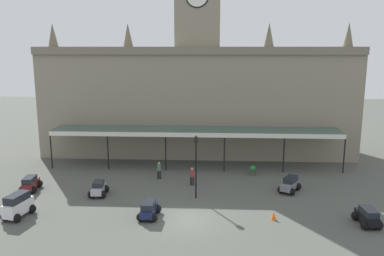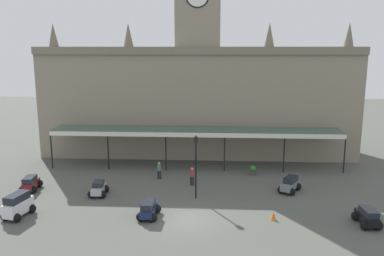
{
  "view_description": "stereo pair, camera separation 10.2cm",
  "coord_description": "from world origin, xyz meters",
  "px_view_note": "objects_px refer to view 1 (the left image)",
  "views": [
    {
      "loc": [
        1.7,
        -26.47,
        12.15
      ],
      "look_at": [
        0.0,
        6.13,
        5.49
      ],
      "focal_mm": 37.14,
      "sensor_mm": 36.0,
      "label": 1
    },
    {
      "loc": [
        1.8,
        -26.47,
        12.15
      ],
      "look_at": [
        0.0,
        6.13,
        5.49
      ],
      "focal_mm": 37.14,
      "sensor_mm": 36.0,
      "label": 2
    }
  ],
  "objects_px": {
    "car_grey_estate": "(290,185)",
    "traffic_cone": "(274,216)",
    "planter_by_canopy": "(253,170)",
    "car_maroon_estate": "(31,184)",
    "pedestrian_near_entrance": "(192,176)",
    "pedestrian_beside_cars": "(159,170)",
    "car_white_van": "(18,206)",
    "car_black_estate": "(367,217)",
    "car_silver_sedan": "(99,189)",
    "victorian_lamppost": "(196,160)",
    "car_navy_estate": "(149,210)"
  },
  "relations": [
    {
      "from": "car_silver_sedan",
      "to": "pedestrian_beside_cars",
      "type": "relative_size",
      "value": 1.26
    },
    {
      "from": "pedestrian_beside_cars",
      "to": "car_maroon_estate",
      "type": "bearing_deg",
      "value": -161.44
    },
    {
      "from": "car_maroon_estate",
      "to": "traffic_cone",
      "type": "height_order",
      "value": "car_maroon_estate"
    },
    {
      "from": "car_maroon_estate",
      "to": "car_grey_estate",
      "type": "xyz_separation_m",
      "value": [
        22.33,
        0.91,
        0.0
      ]
    },
    {
      "from": "car_black_estate",
      "to": "car_grey_estate",
      "type": "bearing_deg",
      "value": 123.06
    },
    {
      "from": "car_navy_estate",
      "to": "pedestrian_near_entrance",
      "type": "xyz_separation_m",
      "value": [
        2.77,
        6.95,
        0.34
      ]
    },
    {
      "from": "car_grey_estate",
      "to": "planter_by_canopy",
      "type": "distance_m",
      "value": 5.08
    },
    {
      "from": "car_grey_estate",
      "to": "traffic_cone",
      "type": "height_order",
      "value": "car_grey_estate"
    },
    {
      "from": "pedestrian_beside_cars",
      "to": "traffic_cone",
      "type": "distance_m",
      "value": 12.69
    },
    {
      "from": "car_navy_estate",
      "to": "pedestrian_near_entrance",
      "type": "distance_m",
      "value": 7.49
    },
    {
      "from": "car_maroon_estate",
      "to": "pedestrian_beside_cars",
      "type": "height_order",
      "value": "pedestrian_beside_cars"
    },
    {
      "from": "car_black_estate",
      "to": "traffic_cone",
      "type": "bearing_deg",
      "value": 175.26
    },
    {
      "from": "victorian_lamppost",
      "to": "car_white_van",
      "type": "bearing_deg",
      "value": -161.31
    },
    {
      "from": "car_grey_estate",
      "to": "traffic_cone",
      "type": "distance_m",
      "value": 6.25
    },
    {
      "from": "car_silver_sedan",
      "to": "victorian_lamppost",
      "type": "xyz_separation_m",
      "value": [
        8.16,
        -0.26,
        2.76
      ]
    },
    {
      "from": "car_maroon_estate",
      "to": "car_white_van",
      "type": "relative_size",
      "value": 0.92
    },
    {
      "from": "pedestrian_beside_cars",
      "to": "traffic_cone",
      "type": "relative_size",
      "value": 2.78
    },
    {
      "from": "victorian_lamppost",
      "to": "planter_by_canopy",
      "type": "bearing_deg",
      "value": 50.16
    },
    {
      "from": "car_grey_estate",
      "to": "pedestrian_beside_cars",
      "type": "xyz_separation_m",
      "value": [
        -11.63,
        2.68,
        0.34
      ]
    },
    {
      "from": "car_navy_estate",
      "to": "car_silver_sedan",
      "type": "bearing_deg",
      "value": 139.76
    },
    {
      "from": "car_white_van",
      "to": "pedestrian_beside_cars",
      "type": "relative_size",
      "value": 1.52
    },
    {
      "from": "traffic_cone",
      "to": "victorian_lamppost",
      "type": "bearing_deg",
      "value": 146.31
    },
    {
      "from": "car_grey_estate",
      "to": "car_silver_sedan",
      "type": "relative_size",
      "value": 1.16
    },
    {
      "from": "planter_by_canopy",
      "to": "victorian_lamppost",
      "type": "bearing_deg",
      "value": -129.84
    },
    {
      "from": "car_white_van",
      "to": "car_black_estate",
      "type": "bearing_deg",
      "value": -0.1
    },
    {
      "from": "pedestrian_beside_cars",
      "to": "traffic_cone",
      "type": "height_order",
      "value": "pedestrian_beside_cars"
    },
    {
      "from": "car_grey_estate",
      "to": "pedestrian_near_entrance",
      "type": "distance_m",
      "value": 8.52
    },
    {
      "from": "car_maroon_estate",
      "to": "traffic_cone",
      "type": "xyz_separation_m",
      "value": [
        20.1,
        -4.92,
        -0.26
      ]
    },
    {
      "from": "car_maroon_estate",
      "to": "traffic_cone",
      "type": "bearing_deg",
      "value": -13.75
    },
    {
      "from": "car_grey_estate",
      "to": "car_maroon_estate",
      "type": "bearing_deg",
      "value": -177.66
    },
    {
      "from": "car_white_van",
      "to": "pedestrian_near_entrance",
      "type": "distance_m",
      "value": 14.33
    },
    {
      "from": "car_black_estate",
      "to": "victorian_lamppost",
      "type": "bearing_deg",
      "value": 160.21
    },
    {
      "from": "car_silver_sedan",
      "to": "car_white_van",
      "type": "bearing_deg",
      "value": -135.16
    },
    {
      "from": "car_maroon_estate",
      "to": "victorian_lamppost",
      "type": "xyz_separation_m",
      "value": [
        14.35,
        -1.09,
        2.69
      ]
    },
    {
      "from": "traffic_cone",
      "to": "car_white_van",
      "type": "bearing_deg",
      "value": -178.5
    },
    {
      "from": "car_black_estate",
      "to": "car_silver_sedan",
      "type": "height_order",
      "value": "car_black_estate"
    },
    {
      "from": "car_navy_estate",
      "to": "pedestrian_beside_cars",
      "type": "distance_m",
      "value": 8.59
    },
    {
      "from": "car_white_van",
      "to": "traffic_cone",
      "type": "xyz_separation_m",
      "value": [
        18.51,
        0.49,
        -0.51
      ]
    },
    {
      "from": "pedestrian_near_entrance",
      "to": "car_black_estate",
      "type": "bearing_deg",
      "value": -30.49
    },
    {
      "from": "car_grey_estate",
      "to": "car_silver_sedan",
      "type": "bearing_deg",
      "value": -173.84
    },
    {
      "from": "car_navy_estate",
      "to": "car_grey_estate",
      "type": "bearing_deg",
      "value": 27.72
    },
    {
      "from": "car_maroon_estate",
      "to": "pedestrian_near_entrance",
      "type": "relative_size",
      "value": 1.4
    },
    {
      "from": "victorian_lamppost",
      "to": "planter_by_canopy",
      "type": "height_order",
      "value": "victorian_lamppost"
    },
    {
      "from": "car_maroon_estate",
      "to": "car_black_estate",
      "type": "xyz_separation_m",
      "value": [
        26.46,
        -5.45,
        0.0
      ]
    },
    {
      "from": "planter_by_canopy",
      "to": "car_grey_estate",
      "type": "bearing_deg",
      "value": -57.21
    },
    {
      "from": "car_grey_estate",
      "to": "pedestrian_beside_cars",
      "type": "relative_size",
      "value": 1.46
    },
    {
      "from": "car_white_van",
      "to": "pedestrian_near_entrance",
      "type": "height_order",
      "value": "car_white_van"
    },
    {
      "from": "car_navy_estate",
      "to": "car_white_van",
      "type": "height_order",
      "value": "car_white_van"
    },
    {
      "from": "car_white_van",
      "to": "traffic_cone",
      "type": "height_order",
      "value": "car_white_van"
    },
    {
      "from": "car_navy_estate",
      "to": "victorian_lamppost",
      "type": "distance_m",
      "value": 5.74
    }
  ]
}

